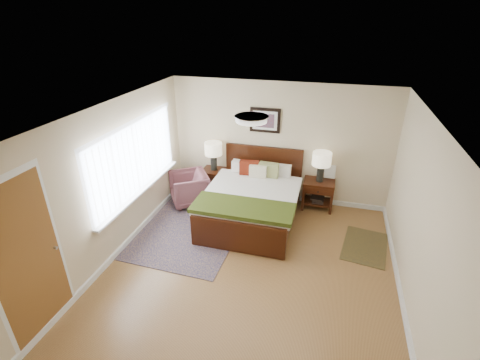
# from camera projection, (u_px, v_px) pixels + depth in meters

# --- Properties ---
(floor) EXTENTS (5.00, 5.00, 0.00)m
(floor) POSITION_uv_depth(u_px,v_px,m) (249.00, 270.00, 5.50)
(floor) COLOR olive
(floor) RESTS_ON ground
(back_wall) EXTENTS (4.50, 0.04, 2.50)m
(back_wall) POSITION_uv_depth(u_px,v_px,m) (279.00, 143.00, 7.12)
(back_wall) COLOR #CCB494
(back_wall) RESTS_ON ground
(front_wall) EXTENTS (4.50, 0.04, 2.50)m
(front_wall) POSITION_uv_depth(u_px,v_px,m) (176.00, 350.00, 2.79)
(front_wall) COLOR #CCB494
(front_wall) RESTS_ON ground
(left_wall) EXTENTS (0.04, 5.00, 2.50)m
(left_wall) POSITION_uv_depth(u_px,v_px,m) (112.00, 183.00, 5.49)
(left_wall) COLOR #CCB494
(left_wall) RESTS_ON ground
(right_wall) EXTENTS (0.04, 5.00, 2.50)m
(right_wall) POSITION_uv_depth(u_px,v_px,m) (422.00, 225.00, 4.42)
(right_wall) COLOR #CCB494
(right_wall) RESTS_ON ground
(ceiling) EXTENTS (4.50, 5.00, 0.02)m
(ceiling) POSITION_uv_depth(u_px,v_px,m) (251.00, 116.00, 4.40)
(ceiling) COLOR white
(ceiling) RESTS_ON back_wall
(window) EXTENTS (0.11, 2.72, 1.32)m
(window) POSITION_uv_depth(u_px,v_px,m) (137.00, 159.00, 6.02)
(window) COLOR silver
(window) RESTS_ON left_wall
(door) EXTENTS (0.06, 1.00, 2.18)m
(door) POSITION_uv_depth(u_px,v_px,m) (28.00, 262.00, 4.04)
(door) COLOR silver
(door) RESTS_ON ground
(ceil_fixture) EXTENTS (0.44, 0.44, 0.08)m
(ceil_fixture) POSITION_uv_depth(u_px,v_px,m) (251.00, 119.00, 4.42)
(ceil_fixture) COLOR white
(ceil_fixture) RESTS_ON ceiling
(bed) EXTENTS (1.76, 2.13, 1.14)m
(bed) POSITION_uv_depth(u_px,v_px,m) (252.00, 196.00, 6.60)
(bed) COLOR #361408
(bed) RESTS_ON ground
(wall_art) EXTENTS (0.62, 0.05, 0.50)m
(wall_art) POSITION_uv_depth(u_px,v_px,m) (265.00, 120.00, 6.96)
(wall_art) COLOR black
(wall_art) RESTS_ON back_wall
(nightstand_left) EXTENTS (0.50, 0.45, 0.60)m
(nightstand_left) POSITION_uv_depth(u_px,v_px,m) (214.00, 175.00, 7.56)
(nightstand_left) COLOR #361408
(nightstand_left) RESTS_ON ground
(nightstand_right) EXTENTS (0.62, 0.46, 0.61)m
(nightstand_right) POSITION_uv_depth(u_px,v_px,m) (318.00, 192.00, 7.08)
(nightstand_right) COLOR #361408
(nightstand_right) RESTS_ON ground
(lamp_left) EXTENTS (0.37, 0.37, 0.61)m
(lamp_left) POSITION_uv_depth(u_px,v_px,m) (213.00, 151.00, 7.34)
(lamp_left) COLOR black
(lamp_left) RESTS_ON nightstand_left
(lamp_right) EXTENTS (0.37, 0.37, 0.61)m
(lamp_right) POSITION_uv_depth(u_px,v_px,m) (322.00, 161.00, 6.80)
(lamp_right) COLOR black
(lamp_right) RESTS_ON nightstand_right
(armchair) EXTENTS (1.03, 1.02, 0.68)m
(armchair) POSITION_uv_depth(u_px,v_px,m) (189.00, 188.00, 7.30)
(armchair) COLOR brown
(armchair) RESTS_ON ground
(rug_persian) EXTENTS (1.94, 2.67, 0.01)m
(rug_persian) POSITION_uv_depth(u_px,v_px,m) (192.00, 226.00, 6.63)
(rug_persian) COLOR #0C1040
(rug_persian) RESTS_ON ground
(rug_navy) EXTENTS (0.86, 1.16, 0.01)m
(rug_navy) POSITION_uv_depth(u_px,v_px,m) (365.00, 246.00, 6.05)
(rug_navy) COLOR black
(rug_navy) RESTS_ON ground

